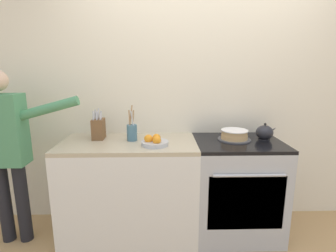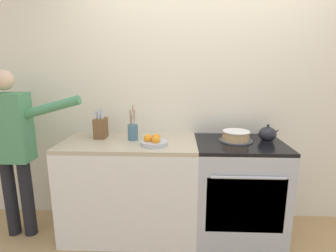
# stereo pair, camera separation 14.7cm
# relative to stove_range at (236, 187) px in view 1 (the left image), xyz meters

# --- Properties ---
(ground_plane) EXTENTS (16.00, 16.00, 0.00)m
(ground_plane) POSITION_rel_stove_range_xyz_m (-0.30, -0.32, -0.45)
(ground_plane) COLOR tan
(wall_back) EXTENTS (8.00, 0.04, 2.60)m
(wall_back) POSITION_rel_stove_range_xyz_m (-0.30, 0.34, 0.85)
(wall_back) COLOR silver
(wall_back) RESTS_ON ground_plane
(counter_cabinet) EXTENTS (1.22, 0.64, 0.91)m
(counter_cabinet) POSITION_rel_stove_range_xyz_m (-1.00, 0.00, -0.00)
(counter_cabinet) COLOR white
(counter_cabinet) RESTS_ON ground_plane
(stove_range) EXTENTS (0.78, 0.67, 0.91)m
(stove_range) POSITION_rel_stove_range_xyz_m (0.00, 0.00, 0.00)
(stove_range) COLOR #B7BABF
(stove_range) RESTS_ON ground_plane
(layer_cake) EXTENTS (0.30, 0.30, 0.09)m
(layer_cake) POSITION_rel_stove_range_xyz_m (-0.03, 0.05, 0.50)
(layer_cake) COLOR #4C4C51
(layer_cake) RESTS_ON stove_range
(tea_kettle) EXTENTS (0.19, 0.16, 0.16)m
(tea_kettle) POSITION_rel_stove_range_xyz_m (0.25, 0.05, 0.52)
(tea_kettle) COLOR #232328
(tea_kettle) RESTS_ON stove_range
(knife_block) EXTENTS (0.10, 0.15, 0.28)m
(knife_block) POSITION_rel_stove_range_xyz_m (-1.28, 0.11, 0.55)
(knife_block) COLOR brown
(knife_block) RESTS_ON counter_cabinet
(utensil_crock) EXTENTS (0.09, 0.09, 0.32)m
(utensil_crock) POSITION_rel_stove_range_xyz_m (-0.97, 0.05, 0.53)
(utensil_crock) COLOR #477084
(utensil_crock) RESTS_ON counter_cabinet
(fruit_bowl) EXTENTS (0.23, 0.23, 0.09)m
(fruit_bowl) POSITION_rel_stove_range_xyz_m (-0.76, -0.11, 0.48)
(fruit_bowl) COLOR #B7BABF
(fruit_bowl) RESTS_ON counter_cabinet
(person_baker) EXTENTS (0.90, 0.20, 1.54)m
(person_baker) POSITION_rel_stove_range_xyz_m (-2.02, -0.09, 0.46)
(person_baker) COLOR black
(person_baker) RESTS_ON ground_plane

